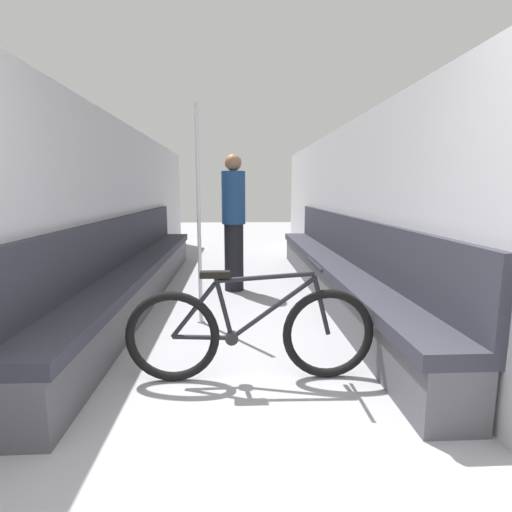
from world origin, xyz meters
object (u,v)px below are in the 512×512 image
bench_seat_row_right (334,271)px  grab_pole_near (199,220)px  bicycle (251,333)px  bench_seat_row_left (138,273)px  passenger_standing (234,221)px

bench_seat_row_right → grab_pole_near: grab_pole_near is taller
bench_seat_row_right → bicycle: bearing=-117.9°
bench_seat_row_left → grab_pole_near: (0.80, -0.84, 0.69)m
bench_seat_row_right → grab_pole_near: (-1.54, -0.84, 0.69)m
grab_pole_near → passenger_standing: 1.33m
bench_seat_row_right → bench_seat_row_left: bearing=180.0°
grab_pole_near → passenger_standing: bearing=75.7°
bench_seat_row_right → grab_pole_near: 1.89m
bicycle → grab_pole_near: (-0.45, 1.23, 0.68)m
bench_seat_row_right → bicycle: bench_seat_row_right is taller
bench_seat_row_left → grab_pole_near: 1.35m
bench_seat_row_right → passenger_standing: 1.41m
grab_pole_near → bench_seat_row_left: bearing=133.7°
bicycle → passenger_standing: bearing=90.6°
bicycle → grab_pole_near: 1.47m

